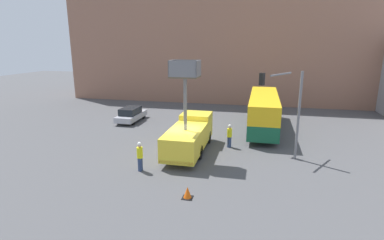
% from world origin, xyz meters
% --- Properties ---
extents(ground_plane, '(120.00, 120.00, 0.00)m').
position_xyz_m(ground_plane, '(0.00, 0.00, 0.00)').
color(ground_plane, '#4C4C4F').
extents(building_backdrop_far, '(44.00, 10.00, 15.86)m').
position_xyz_m(building_backdrop_far, '(0.00, 24.71, 7.93)').
color(building_backdrop_far, '#936651').
rests_on(building_backdrop_far, ground_plane).
extents(utility_truck, '(2.36, 7.25, 6.88)m').
position_xyz_m(utility_truck, '(0.31, 0.81, 1.44)').
color(utility_truck, yellow).
rests_on(utility_truck, ground_plane).
extents(city_bus, '(2.54, 11.56, 3.28)m').
position_xyz_m(city_bus, '(5.69, 8.53, 1.93)').
color(city_bus, '#145638').
rests_on(city_bus, ground_plane).
extents(traffic_light_pole, '(2.89, 2.65, 6.18)m').
position_xyz_m(traffic_light_pole, '(7.03, 1.63, 4.15)').
color(traffic_light_pole, slate).
rests_on(traffic_light_pole, ground_plane).
extents(road_worker_near_truck, '(0.38, 0.38, 1.94)m').
position_xyz_m(road_worker_near_truck, '(-1.95, -3.31, 0.98)').
color(road_worker_near_truck, navy).
rests_on(road_worker_near_truck, ground_plane).
extents(road_worker_directing, '(0.38, 0.38, 1.86)m').
position_xyz_m(road_worker_directing, '(3.13, 2.54, 0.93)').
color(road_worker_directing, navy).
rests_on(road_worker_directing, ground_plane).
extents(traffic_cone_near_truck, '(0.56, 0.56, 0.64)m').
position_xyz_m(traffic_cone_near_truck, '(1.85, -6.06, 0.30)').
color(traffic_cone_near_truck, black).
rests_on(traffic_cone_near_truck, ground_plane).
extents(parked_car_curbside, '(1.81, 4.52, 1.51)m').
position_xyz_m(parked_car_curbside, '(-7.82, 8.39, 0.76)').
color(parked_car_curbside, '#A8A8B2').
rests_on(parked_car_curbside, ground_plane).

